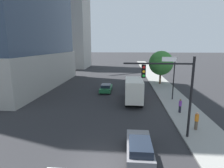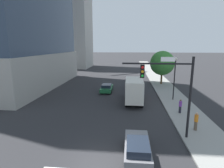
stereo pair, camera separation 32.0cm
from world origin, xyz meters
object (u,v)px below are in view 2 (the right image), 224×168
Objects in this scene: traffic_light_pole at (170,83)px; box_truck at (134,89)px; construction_building at (70,12)px; street_lamp at (175,72)px; car_gray at (137,148)px; pedestrian_orange_shirt at (196,121)px; car_blue at (133,85)px; street_tree at (162,63)px; pedestrian_purple_shirt at (180,106)px; car_green at (107,88)px.

box_truck is (-2.57, 9.77, -2.90)m from traffic_light_pole.
construction_building is 49.54m from street_lamp.
car_gray is 7.08m from pedestrian_orange_shirt.
construction_building is 58.22m from pedestrian_orange_shirt.
traffic_light_pole is 1.43× the size of car_blue.
street_tree reaches higher than car_blue.
car_gray is (-5.62, -14.21, -3.30)m from street_lamp.
street_lamp is at bearing 85.46° from pedestrian_purple_shirt.
street_lamp is at bearing -49.00° from car_blue.
car_blue is at bearing 90.00° from box_truck.
construction_building reaches higher than street_tree.
street_lamp reaches higher than box_truck.
traffic_light_pole is 4.95m from pedestrian_orange_shirt.
pedestrian_purple_shirt is at bearing 59.63° from car_gray.
box_truck is at bearing -90.00° from car_blue.
box_truck is 4.52× the size of pedestrian_purple_shirt.
street_lamp reaches higher than pedestrian_purple_shirt.
pedestrian_orange_shirt is at bearing -91.01° from street_lamp.
box_truck is (-5.75, -12.34, -2.44)m from street_tree.
car_green is 5.03m from car_blue.
pedestrian_orange_shirt is 1.06× the size of pedestrian_purple_shirt.
street_tree is 0.91× the size of box_truck.
traffic_light_pole is at bearing -64.25° from construction_building.
pedestrian_purple_shirt reaches higher than car_blue.
car_blue is at bearing 131.00° from street_lamp.
box_truck reaches higher than car_green.
car_green is at bearing 157.82° from street_lamp.
car_gray is at bearing -90.00° from car_blue.
box_truck is (-0.00, -7.83, 1.18)m from car_blue.
street_tree is 3.89× the size of pedestrian_orange_shirt.
car_gray is at bearing -102.85° from street_tree.
pedestrian_orange_shirt is (2.88, 1.43, -3.76)m from traffic_light_pole.
car_gray is 12.89m from box_truck.
car_green is at bearing 135.56° from pedestrian_purple_shirt.
traffic_light_pole is at bearing -65.29° from car_green.
car_green is (-10.19, -6.87, -3.65)m from street_tree.
car_blue is (-5.75, -4.51, -3.62)m from street_tree.
car_gray is 0.60× the size of box_truck.
construction_building is 41.53m from street_tree.
construction_building is 5.81× the size of box_truck.
pedestrian_purple_shirt is (5.19, -3.98, -0.91)m from box_truck.
box_truck is at bearing -166.32° from street_lamp.
street_tree is at bearing 65.04° from box_truck.
traffic_light_pole is 18.25m from car_blue.
street_lamp is (3.05, 11.13, -0.72)m from traffic_light_pole.
pedestrian_orange_shirt is (5.45, 4.51, 0.26)m from car_gray.
street_lamp is at bearing -22.18° from car_green.
car_gray is 0.92× the size of car_blue.
street_lamp is at bearing -90.67° from street_tree.
car_gray is at bearing -67.92° from construction_building.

